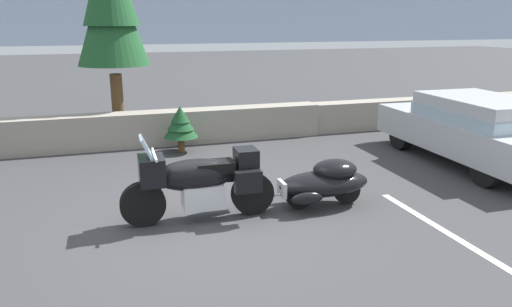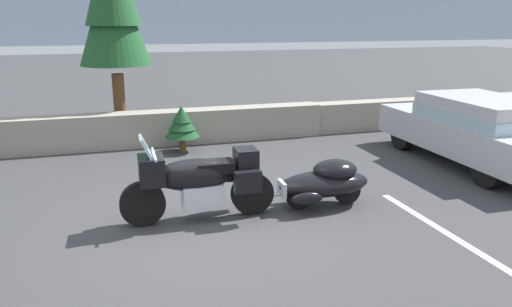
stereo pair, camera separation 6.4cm
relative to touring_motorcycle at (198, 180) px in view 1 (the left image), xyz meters
The scene contains 7 objects.
ground_plane 0.66m from the touring_motorcycle, 83.00° to the right, with size 80.00×80.00×0.00m, color #38383A.
stone_guard_wall 4.89m from the touring_motorcycle, 92.61° to the left, with size 24.00×0.65×0.96m.
touring_motorcycle is the anchor object (origin of this frame).
car_shaped_trailer 2.04m from the touring_motorcycle, ahead, with size 2.21×0.79×0.76m.
sedan_at_right_edge 6.15m from the touring_motorcycle, 11.70° to the left, with size 1.91×4.54×1.41m.
pine_sapling_near 4.05m from the touring_motorcycle, 84.49° to the left, with size 0.78×0.78×1.05m.
parking_stripe_marker 3.72m from the touring_motorcycle, 27.79° to the right, with size 0.12×3.60×0.01m, color silver.
Camera 1 is at (-1.31, -6.68, 2.92)m, focal length 34.79 mm.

